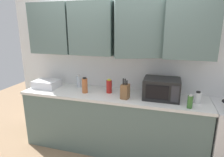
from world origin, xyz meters
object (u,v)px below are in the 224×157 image
(knife_block, at_px, (125,91))
(bottle_white_jar, at_px, (198,98))
(bottle_green_oil, at_px, (190,102))
(bottle_red_sauce, at_px, (109,86))
(bottle_clear_tall, at_px, (79,81))
(microwave, at_px, (162,89))
(dish_rack, at_px, (47,84))
(bottle_spice_jar, at_px, (85,85))

(knife_block, distance_m, bottle_white_jar, 0.94)
(bottle_green_oil, relative_size, bottle_red_sauce, 0.83)
(knife_block, xyz_separation_m, bottle_green_oil, (0.82, -0.09, -0.02))
(bottle_white_jar, xyz_separation_m, bottle_clear_tall, (-1.77, 0.20, 0.02))
(microwave, bearing_deg, knife_block, -162.89)
(dish_rack, height_order, knife_block, knife_block)
(knife_block, relative_size, bottle_clear_tall, 1.35)
(bottle_green_oil, distance_m, bottle_white_jar, 0.22)
(dish_rack, distance_m, bottle_clear_tall, 0.52)
(microwave, relative_size, bottle_spice_jar, 2.05)
(bottle_clear_tall, bearing_deg, knife_block, -19.54)
(dish_rack, distance_m, bottle_red_sauce, 1.05)
(microwave, relative_size, bottle_red_sauce, 2.31)
(microwave, distance_m, bottle_clear_tall, 1.32)
(bottle_clear_tall, distance_m, bottle_spice_jar, 0.31)
(microwave, xyz_separation_m, bottle_red_sauce, (-0.76, 0.02, -0.04))
(dish_rack, bearing_deg, bottle_clear_tall, 18.98)
(dish_rack, bearing_deg, bottle_white_jar, -0.74)
(dish_rack, bearing_deg, knife_block, -5.49)
(bottle_red_sauce, bearing_deg, dish_rack, -177.86)
(bottle_green_oil, relative_size, bottle_spice_jar, 0.74)
(bottle_green_oil, height_order, bottle_spice_jar, bottle_spice_jar)
(bottle_clear_tall, xyz_separation_m, bottle_spice_jar, (0.21, -0.23, 0.02))
(dish_rack, bearing_deg, microwave, 0.60)
(dish_rack, distance_m, bottle_white_jar, 2.26)
(microwave, height_order, bottle_green_oil, microwave)
(bottle_white_jar, xyz_separation_m, bottle_spice_jar, (-1.56, -0.03, 0.04))
(microwave, distance_m, knife_block, 0.50)
(bottle_green_oil, height_order, bottle_white_jar, bottle_green_oil)
(bottle_green_oil, height_order, bottle_clear_tall, bottle_clear_tall)
(bottle_red_sauce, bearing_deg, bottle_white_jar, -3.21)
(knife_block, bearing_deg, microwave, 17.11)
(dish_rack, relative_size, bottle_white_jar, 2.37)
(bottle_spice_jar, bearing_deg, bottle_white_jar, 1.18)
(bottle_clear_tall, relative_size, bottle_red_sauce, 1.01)
(bottle_spice_jar, bearing_deg, microwave, 4.15)
(dish_rack, bearing_deg, bottle_green_oil, -5.79)
(bottle_white_jar, distance_m, bottle_clear_tall, 1.78)
(microwave, height_order, bottle_white_jar, microwave)
(dish_rack, xyz_separation_m, bottle_white_jar, (2.26, -0.03, 0.02))
(microwave, height_order, bottle_red_sauce, microwave)
(dish_rack, relative_size, bottle_red_sauce, 1.83)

